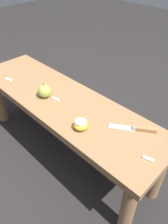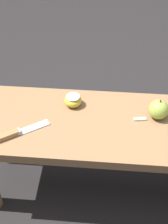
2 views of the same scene
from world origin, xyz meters
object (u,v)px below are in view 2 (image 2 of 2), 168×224
Objects in this scene: knife at (13,134)px; apple_whole at (159,109)px; apple_cut at (73,100)px; wooden_bench at (134,138)px.

apple_whole is at bearing -18.74° from knife.
wooden_bench is at bearing -20.11° from apple_cut.
apple_whole is (0.55, 0.15, 0.03)m from knife.
apple_whole reaches higher than knife.
wooden_bench is 6.50× the size of knife.
apple_cut is (-0.26, 0.09, 0.10)m from wooden_bench.
knife is at bearing -137.07° from apple_cut.
apple_whole reaches higher than apple_cut.
apple_whole is 1.22× the size of apple_cut.
apple_whole is at bearing 31.26° from wooden_bench.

